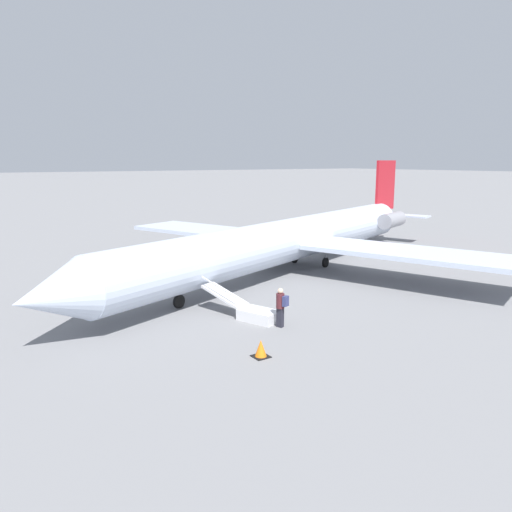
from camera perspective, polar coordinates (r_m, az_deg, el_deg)
ground_plane at (r=32.22m, az=3.49°, el=-1.92°), size 600.00×600.00×0.00m
airplane_main at (r=32.69m, az=4.52°, el=2.04°), size 35.08×27.59×7.12m
boarding_stairs at (r=22.86m, az=-0.50°, el=-6.30°), size 2.33×4.12×1.75m
passenger at (r=21.63m, az=2.87°, el=-5.59°), size 0.43×0.57×1.74m
traffic_cone_near_stairs at (r=18.66m, az=0.55°, el=-10.58°), size 0.60×0.60×0.65m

